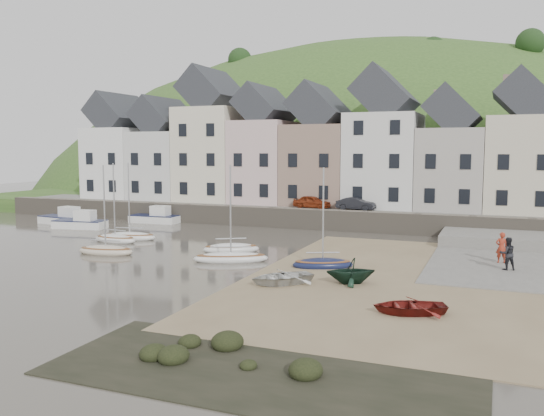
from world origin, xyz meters
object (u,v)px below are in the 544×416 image
at_px(person_dark, 507,254).
at_px(car_left, 312,202).
at_px(rowboat_green, 351,271).
at_px(car_right, 356,204).
at_px(sailboat_0, 130,236).
at_px(rowboat_red, 409,306).
at_px(person_red, 502,247).
at_px(rowboat_white, 281,277).

relative_size(person_dark, car_left, 0.54).
distance_m(rowboat_green, car_right, 22.30).
xyz_separation_m(person_dark, car_right, (-12.69, 15.22, 1.10)).
distance_m(sailboat_0, rowboat_red, 26.87).
height_order(rowboat_red, car_left, car_left).
height_order(person_red, person_dark, same).
bearing_deg(person_dark, person_red, -102.68).
height_order(sailboat_0, rowboat_green, sailboat_0).
bearing_deg(rowboat_red, person_dark, 138.34).
bearing_deg(rowboat_green, person_red, 111.00).
bearing_deg(sailboat_0, person_red, 0.81).
relative_size(rowboat_white, person_dark, 1.79).
relative_size(sailboat_0, rowboat_green, 2.42).
xyz_separation_m(rowboat_red, car_left, (-12.84, 26.20, 1.82)).
bearing_deg(sailboat_0, person_dark, -3.48).
distance_m(sailboat_0, car_right, 20.35).
bearing_deg(rowboat_red, person_red, 142.63).
xyz_separation_m(sailboat_0, person_dark, (27.76, -1.69, 0.82)).
bearing_deg(rowboat_red, sailboat_0, -139.49).
bearing_deg(car_right, person_red, -134.12).
bearing_deg(car_left, rowboat_white, -159.96).
bearing_deg(car_left, rowboat_green, -151.03).
xyz_separation_m(sailboat_0, rowboat_white, (16.57, -9.63, 0.15)).
distance_m(rowboat_red, car_right, 27.64).
xyz_separation_m(rowboat_white, person_dark, (11.19, 7.95, 0.67)).
relative_size(rowboat_green, car_left, 0.73).
distance_m(person_red, car_right, 18.09).
relative_size(rowboat_red, car_right, 0.90).
relative_size(person_red, person_dark, 1.00).
bearing_deg(rowboat_white, rowboat_red, 20.95).
distance_m(rowboat_red, car_left, 29.24).
xyz_separation_m(sailboat_0, rowboat_green, (19.98, -8.17, 0.48)).
bearing_deg(rowboat_green, person_dark, 101.91).
distance_m(rowboat_green, person_dark, 10.14).
distance_m(person_red, person_dark, 2.10).
relative_size(person_dark, car_right, 0.54).
relative_size(rowboat_red, car_left, 0.89).
relative_size(rowboat_white, car_left, 0.97).
bearing_deg(person_red, car_right, -58.35).
height_order(rowboat_green, person_red, person_red).
distance_m(rowboat_green, rowboat_red, 5.84).
relative_size(sailboat_0, person_red, 3.27).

